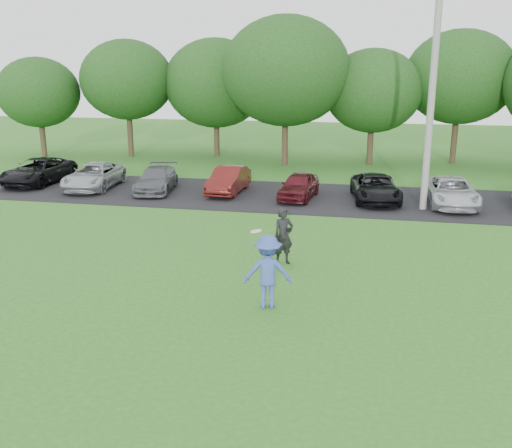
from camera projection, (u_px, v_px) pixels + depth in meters
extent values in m
plane|color=#29681D|center=(226.00, 314.00, 13.63)|extent=(100.00, 100.00, 0.00)
cube|color=black|center=(298.00, 197.00, 25.90)|extent=(32.00, 6.50, 0.03)
cylinder|color=gray|center=(432.00, 93.00, 22.42)|extent=(0.28, 0.28, 9.42)
imported|color=#3D53AD|center=(268.00, 272.00, 13.83)|extent=(1.30, 0.90, 1.84)
cylinder|color=white|center=(256.00, 231.00, 13.33)|extent=(0.27, 0.27, 0.10)
imported|color=black|center=(284.00, 236.00, 16.93)|extent=(0.75, 0.71, 1.73)
cube|color=black|center=(289.00, 230.00, 16.66)|extent=(0.17, 0.16, 0.10)
imported|color=black|center=(38.00, 171.00, 28.66)|extent=(2.20, 4.58, 1.26)
imported|color=#A7AAAE|center=(94.00, 176.00, 27.55)|extent=(2.37, 4.47, 1.20)
imported|color=#54575B|center=(156.00, 179.00, 26.89)|extent=(2.20, 4.10, 1.13)
imported|color=#561512|center=(229.00, 180.00, 26.54)|extent=(1.40, 3.69, 1.20)
imported|color=#4B1017|center=(299.00, 186.00, 25.40)|extent=(1.72, 3.51, 1.15)
imported|color=black|center=(376.00, 188.00, 24.96)|extent=(2.42, 4.35, 1.15)
imported|color=silver|center=(451.00, 192.00, 24.14)|extent=(2.11, 4.25, 1.16)
cylinder|color=#38281C|center=(43.00, 140.00, 37.26)|extent=(0.36, 0.36, 2.20)
ellipsoid|color=#214C19|center=(38.00, 92.00, 36.45)|extent=(5.20, 5.20, 4.42)
cylinder|color=#38281C|center=(130.00, 136.00, 37.43)|extent=(0.36, 0.36, 2.70)
ellipsoid|color=#214C19|center=(127.00, 80.00, 36.48)|extent=(5.94, 5.94, 5.05)
cylinder|color=#38281C|center=(217.00, 139.00, 37.74)|extent=(0.36, 0.36, 2.20)
ellipsoid|color=#214C19|center=(216.00, 83.00, 36.78)|extent=(6.68, 6.68, 5.68)
cylinder|color=#38281C|center=(285.00, 143.00, 34.05)|extent=(0.36, 0.36, 2.70)
ellipsoid|color=#214C19|center=(286.00, 71.00, 32.95)|extent=(7.42, 7.42, 6.31)
cylinder|color=#38281C|center=(370.00, 146.00, 34.46)|extent=(0.36, 0.36, 2.20)
ellipsoid|color=#214C19|center=(373.00, 91.00, 33.59)|extent=(5.76, 5.76, 4.90)
cylinder|color=#38281C|center=(454.00, 141.00, 34.73)|extent=(0.36, 0.36, 2.70)
ellipsoid|color=#214C19|center=(460.00, 77.00, 33.72)|extent=(6.50, 6.50, 5.53)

